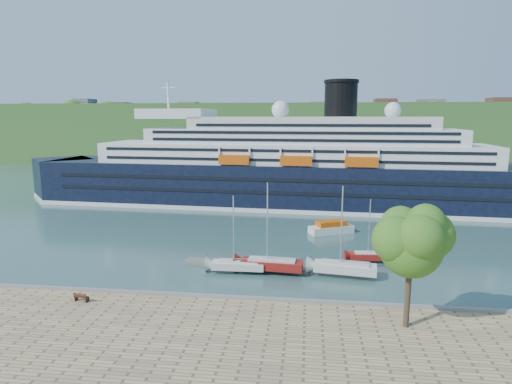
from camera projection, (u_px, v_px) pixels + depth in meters
name	position (u px, v px, depth m)	size (l,w,h in m)	color
ground	(243.00, 308.00, 42.60)	(400.00, 400.00, 0.00)	#294A45
far_hillside	(294.00, 133.00, 182.29)	(400.00, 50.00, 24.00)	#2D5522
quay_coping	(243.00, 298.00, 42.20)	(220.00, 0.50, 0.30)	slate
cruise_ship	(280.00, 144.00, 90.13)	(116.66, 16.99, 26.20)	black
park_bench	(82.00, 297.00, 41.68)	(1.53, 0.63, 0.98)	#492414
promenade_tree	(410.00, 262.00, 35.76)	(7.04, 7.04, 11.66)	#33671B
floating_pontoon	(246.00, 266.00, 54.20)	(16.17, 1.98, 0.36)	gray
sailboat_white_near	(238.00, 237.00, 51.45)	(7.07, 1.96, 9.13)	silver
sailboat_red	(272.00, 231.00, 51.18)	(8.24, 2.29, 10.64)	maroon
sailboat_white_far	(346.00, 234.00, 50.06)	(8.08, 2.24, 10.43)	silver
tender_launch	(331.00, 227.00, 70.02)	(7.32, 2.50, 2.02)	#CB510B
sailboat_extra	(372.00, 232.00, 55.35)	(6.20, 1.72, 8.01)	maroon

